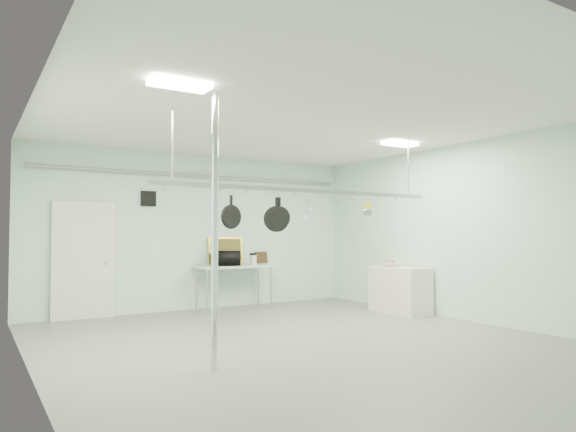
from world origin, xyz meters
TOP-DOWN VIEW (x-y plane):
  - floor at (0.00, 0.00)m, footprint 8.00×8.00m
  - ceiling at (0.00, 0.00)m, footprint 7.00×8.00m
  - back_wall at (0.00, 3.99)m, footprint 7.00×0.02m
  - right_wall at (3.49, 0.00)m, footprint 0.02×8.00m
  - door at (-2.30, 3.94)m, footprint 1.10×0.10m
  - wall_vent at (-1.10, 3.97)m, footprint 0.30×0.04m
  - conduit_pipe at (0.00, 3.90)m, footprint 6.60×0.07m
  - chrome_pole at (-1.70, -0.60)m, footprint 0.08×0.08m
  - prep_table at (0.60, 3.60)m, footprint 1.60×0.70m
  - side_cabinet at (3.15, 1.40)m, footprint 0.60×1.20m
  - pot_rack at (0.20, 0.30)m, footprint 4.80×0.06m
  - light_panel_left at (-2.20, -0.80)m, footprint 0.65×0.30m
  - light_panel_right at (2.40, 0.60)m, footprint 0.65×0.30m
  - microwave at (0.39, 3.52)m, footprint 0.64×0.54m
  - coffee_canister at (0.96, 3.44)m, footprint 0.19×0.19m
  - painting_large at (0.54, 3.90)m, footprint 0.78×0.15m
  - painting_small at (1.40, 3.90)m, footprint 0.30×0.09m
  - fruit_bowl at (3.10, 1.62)m, footprint 0.40×0.40m
  - skillet_left at (-1.06, 0.30)m, footprint 0.34×0.12m
  - skillet_mid at (-0.29, 0.30)m, footprint 0.34×0.12m
  - skillet_right at (-0.34, 0.30)m, footprint 0.37×0.19m
  - whisk at (0.21, 0.30)m, footprint 0.21×0.21m
  - grater at (1.39, 0.30)m, footprint 0.09×0.03m
  - saucepan at (1.37, 0.30)m, footprint 0.14×0.11m
  - fruit_cluster at (3.10, 1.62)m, footprint 0.24×0.24m

SIDE VIEW (x-z plane):
  - floor at x=0.00m, z-range 0.00..0.00m
  - side_cabinet at x=3.15m, z-range 0.00..0.90m
  - prep_table at x=0.60m, z-range 0.38..1.28m
  - fruit_bowl at x=3.10m, z-range 0.90..0.99m
  - fruit_cluster at x=3.10m, z-range 0.94..1.03m
  - coffee_canister at x=0.96m, z-range 0.91..1.11m
  - painting_small at x=1.40m, z-range 0.90..1.16m
  - door at x=-2.30m, z-range -0.05..2.15m
  - microwave at x=0.39m, z-range 0.91..1.20m
  - painting_large at x=0.54m, z-range 0.90..1.49m
  - back_wall at x=0.00m, z-range 0.00..3.20m
  - right_wall at x=3.49m, z-range 0.00..3.20m
  - chrome_pole at x=-1.70m, z-range 0.00..3.20m
  - skillet_right at x=-0.34m, z-range 1.58..2.09m
  - skillet_mid at x=-0.29m, z-range 1.63..2.09m
  - skillet_left at x=-1.06m, z-range 1.63..2.09m
  - whisk at x=0.21m, z-range 1.73..2.09m
  - saucepan at x=1.37m, z-range 1.86..2.09m
  - grater at x=1.39m, z-range 1.87..2.09m
  - pot_rack at x=0.20m, z-range 1.73..2.73m
  - wall_vent at x=-1.10m, z-range 2.10..2.40m
  - conduit_pipe at x=0.00m, z-range 2.71..2.79m
  - light_panel_left at x=-2.20m, z-range 3.14..3.19m
  - light_panel_right at x=2.40m, z-range 3.14..3.19m
  - ceiling at x=0.00m, z-range 3.18..3.20m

